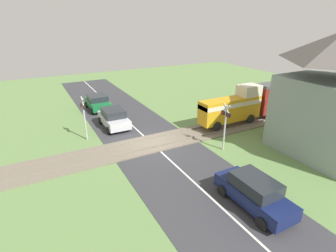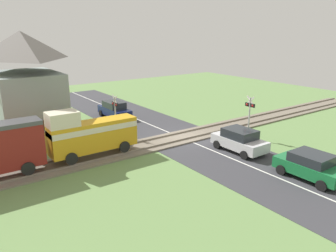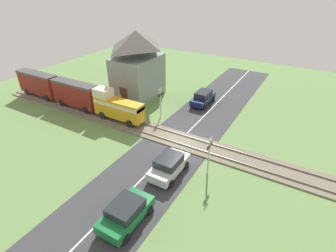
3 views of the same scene
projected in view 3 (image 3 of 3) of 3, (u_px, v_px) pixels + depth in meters
The scene contains 12 objects.
ground_plane at pixel (180, 140), 24.70m from camera, with size 60.00×60.00×0.00m, color #66894C.
road_surface at pixel (180, 140), 24.69m from camera, with size 48.00×6.40×0.02m.
track_bed at pixel (180, 140), 24.66m from camera, with size 2.80×48.00×0.24m.
train at pixel (73, 93), 29.75m from camera, with size 1.58×18.50×3.18m.
car_near_crossing at pixel (169, 165), 20.21m from camera, with size 3.89×1.95×1.59m.
car_far_side at pixel (203, 97), 31.35m from camera, with size 4.14×1.79×1.60m.
car_behind_queue at pixel (126, 212), 16.23m from camera, with size 3.80×2.05×1.50m.
crossing_signal_west_approach at pixel (209, 151), 19.51m from camera, with size 0.90×0.18×3.37m.
crossing_signal_east_approach at pixel (160, 99), 27.73m from camera, with size 0.90×0.18×3.37m.
station_building at pixel (137, 66), 31.85m from camera, with size 6.48×4.77×8.07m.
pedestrian_by_station at pixel (120, 101), 30.53m from camera, with size 0.40×0.40×1.64m.
tree_by_station at pixel (153, 62), 37.07m from camera, with size 1.88×1.88×3.88m.
Camera 3 is at (-18.46, -9.41, 13.55)m, focal length 28.00 mm.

